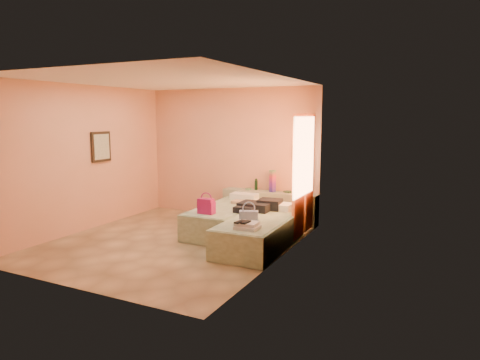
% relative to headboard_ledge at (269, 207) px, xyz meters
% --- Properties ---
extents(ground, '(4.50, 4.50, 0.00)m').
position_rel_headboard_ledge_xyz_m(ground, '(-0.98, -2.10, -0.33)').
color(ground, tan).
rests_on(ground, ground).
extents(room_walls, '(4.02, 4.51, 2.81)m').
position_rel_headboard_ledge_xyz_m(room_walls, '(-0.77, -1.53, 1.46)').
color(room_walls, '#E19C78').
rests_on(room_walls, ground).
extents(headboard_ledge, '(2.05, 0.30, 0.65)m').
position_rel_headboard_ledge_xyz_m(headboard_ledge, '(0.00, 0.00, 0.00)').
color(headboard_ledge, gray).
rests_on(headboard_ledge, ground).
extents(bed_left, '(0.95, 2.02, 0.50)m').
position_rel_headboard_ledge_xyz_m(bed_left, '(-0.44, -1.05, -0.08)').
color(bed_left, '#A5C09B').
rests_on(bed_left, ground).
extents(bed_right, '(0.95, 2.02, 0.50)m').
position_rel_headboard_ledge_xyz_m(bed_right, '(0.52, -1.70, -0.08)').
color(bed_right, '#A5C09B').
rests_on(bed_right, ground).
extents(water_bottle, '(0.07, 0.07, 0.23)m').
position_rel_headboard_ledge_xyz_m(water_bottle, '(-0.33, 0.07, 0.44)').
color(water_bottle, '#13351D').
rests_on(water_bottle, headboard_ledge).
extents(rainbow_box, '(0.13, 0.13, 0.45)m').
position_rel_headboard_ledge_xyz_m(rainbow_box, '(0.07, -0.01, 0.55)').
color(rainbow_box, '#AA145E').
rests_on(rainbow_box, headboard_ledge).
extents(small_dish, '(0.16, 0.16, 0.03)m').
position_rel_headboard_ledge_xyz_m(small_dish, '(-0.50, 0.02, 0.34)').
color(small_dish, '#4E8F5D').
rests_on(small_dish, headboard_ledge).
extents(green_book, '(0.21, 0.18, 0.03)m').
position_rel_headboard_ledge_xyz_m(green_book, '(0.39, 0.06, 0.34)').
color(green_book, '#2A4E30').
rests_on(green_book, headboard_ledge).
extents(flower_vase, '(0.19, 0.19, 0.23)m').
position_rel_headboard_ledge_xyz_m(flower_vase, '(0.66, -0.00, 0.44)').
color(flower_vase, white).
rests_on(flower_vase, headboard_ledge).
extents(magenta_handbag, '(0.29, 0.17, 0.27)m').
position_rel_headboard_ledge_xyz_m(magenta_handbag, '(-0.47, -1.76, 0.31)').
color(magenta_handbag, '#AA145E').
rests_on(magenta_handbag, bed_left).
extents(khaki_garment, '(0.32, 0.26, 0.05)m').
position_rel_headboard_ledge_xyz_m(khaki_garment, '(-0.33, -0.69, 0.20)').
color(khaki_garment, tan).
rests_on(khaki_garment, bed_left).
extents(clothes_pile, '(0.65, 0.65, 0.19)m').
position_rel_headboard_ledge_xyz_m(clothes_pile, '(0.24, -1.14, 0.27)').
color(clothes_pile, black).
rests_on(clothes_pile, bed_right).
extents(blue_handbag, '(0.33, 0.23, 0.19)m').
position_rel_headboard_ledge_xyz_m(blue_handbag, '(0.47, -2.02, 0.27)').
color(blue_handbag, '#42629F').
rests_on(blue_handbag, bed_right).
extents(towel_stack, '(0.36, 0.31, 0.10)m').
position_rel_headboard_ledge_xyz_m(towel_stack, '(0.62, -2.37, 0.23)').
color(towel_stack, silver).
rests_on(towel_stack, bed_right).
extents(sandal_pair, '(0.19, 0.23, 0.02)m').
position_rel_headboard_ledge_xyz_m(sandal_pair, '(0.56, -2.42, 0.29)').
color(sandal_pair, black).
rests_on(sandal_pair, towel_stack).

